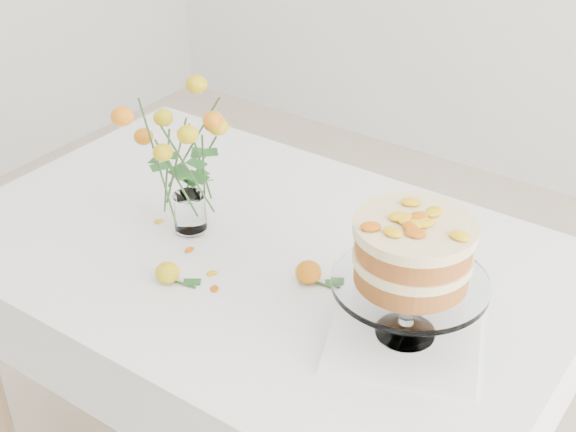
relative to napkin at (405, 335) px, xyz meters
The scene contains 10 objects.
table 0.44m from the napkin, 168.76° to the left, with size 1.43×0.93×0.76m.
napkin is the anchor object (origin of this frame).
cake_stand 0.18m from the napkin, ahead, with size 0.30×0.30×0.27m.
rose_vase 0.63m from the napkin, behind, with size 0.26×0.26×0.38m.
loose_rose_near 0.52m from the napkin, 165.49° to the right, with size 0.09×0.05×0.04m.
loose_rose_far 0.26m from the napkin, behind, with size 0.10×0.06×0.05m.
stray_petal_a 0.54m from the napkin, behind, with size 0.03×0.02×0.00m, color #F4B40F.
stray_petal_b 0.44m from the napkin, behind, with size 0.03×0.02×0.00m, color #F4B40F.
stray_petal_c 0.41m from the napkin, 166.42° to the right, with size 0.03×0.02×0.00m, color #F4B40F.
stray_petal_d 0.68m from the napkin, behind, with size 0.03×0.02×0.00m, color #F4B40F.
Camera 1 is at (0.93, -1.20, 1.78)m, focal length 50.00 mm.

